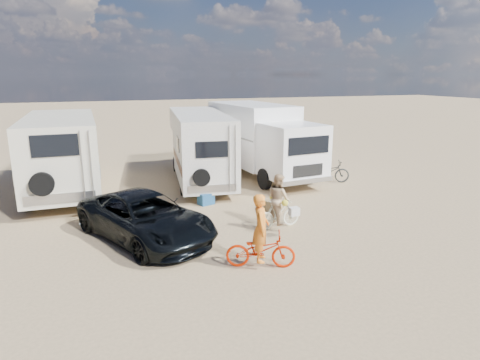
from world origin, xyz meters
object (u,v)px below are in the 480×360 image
object	(u,v)px
rider_man	(261,235)
cooler	(206,199)
rv_left	(62,155)
box_truck	(263,141)
rider_woman	(279,204)
crate	(273,206)
rv_main	(200,148)
bike_parked	(328,172)
bike_woman	(278,214)
dark_suv	(145,217)
bike_man	(261,250)

from	to	relation	value
rider_man	cooler	xyz separation A→B (m)	(0.10, 5.48, -0.64)
rv_left	box_truck	bearing A→B (deg)	-0.57
rider_man	rider_woman	distance (m)	2.80
cooler	crate	xyz separation A→B (m)	(1.99, -1.63, -0.01)
box_truck	crate	distance (m)	5.65
rv_main	crate	distance (m)	5.42
box_truck	cooler	distance (m)	5.35
box_truck	rider_man	world-z (taller)	box_truck
box_truck	crate	world-z (taller)	box_truck
rider_woman	bike_parked	xyz separation A→B (m)	(4.49, 4.45, -0.29)
bike_woman	rider_man	world-z (taller)	rider_man
dark_suv	rv_left	bearing A→B (deg)	86.40
cooler	rv_left	bearing A→B (deg)	126.67
rider_woman	cooler	world-z (taller)	rider_woman
bike_woman	bike_parked	bearing A→B (deg)	-52.50
rv_main	dark_suv	xyz separation A→B (m)	(-3.22, -6.12, -0.86)
rider_woman	crate	size ratio (longest dim) A/B	3.08
bike_woman	rider_man	distance (m)	2.83
bike_parked	rv_left	bearing A→B (deg)	98.45
dark_suv	bike_woman	distance (m)	4.02
bike_parked	crate	distance (m)	4.93
rv_main	crate	world-z (taller)	rv_main
box_truck	bike_parked	world-z (taller)	box_truck
rv_left	rider_woman	bearing A→B (deg)	-46.87
crate	dark_suv	bearing A→B (deg)	-167.20
bike_man	rider_man	distance (m)	0.40
rv_left	crate	xyz separation A→B (m)	(6.93, -5.19, -1.33)
box_truck	bike_woman	world-z (taller)	box_truck
bike_man	rider_man	world-z (taller)	rider_man
rv_main	bike_woman	bearing A→B (deg)	-75.85
cooler	rv_main	bearing A→B (deg)	61.24
rv_left	cooler	world-z (taller)	rv_left
box_truck	rider_woman	distance (m)	7.14
dark_suv	rider_woman	distance (m)	4.02
rv_main	rider_woman	world-z (taller)	rv_main
rv_left	rider_man	bearing A→B (deg)	-62.31
rv_main	box_truck	world-z (taller)	box_truck
bike_man	rider_woman	world-z (taller)	rider_woman
rider_man	rider_woman	world-z (taller)	rider_man
bike_parked	rv_main	bearing A→B (deg)	87.80
rider_woman	bike_parked	world-z (taller)	rider_woman
rider_man	bike_parked	world-z (taller)	rider_man
box_truck	rider_woman	size ratio (longest dim) A/B	4.79
dark_suv	rider_man	size ratio (longest dim) A/B	2.81
bike_man	crate	xyz separation A→B (m)	(2.09, 3.85, -0.25)
bike_woman	crate	bearing A→B (deg)	-26.45
box_truck	bike_woman	distance (m)	7.18
rv_main	box_truck	distance (m)	3.05
dark_suv	bike_woman	bearing A→B (deg)	-31.96
bike_woman	rider_woman	bearing A→B (deg)	-0.00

